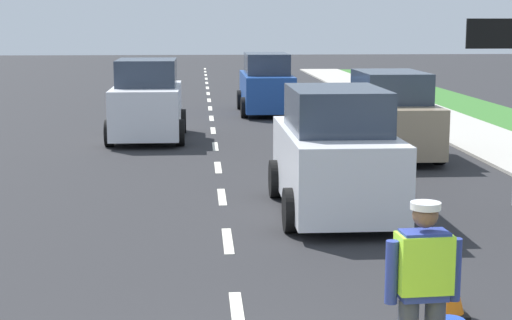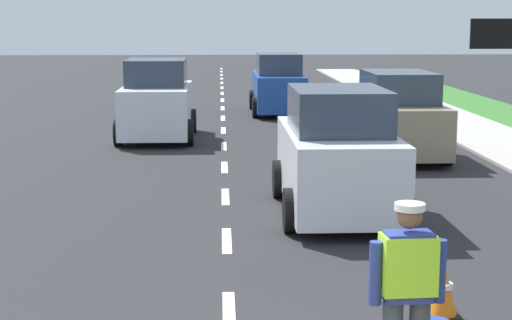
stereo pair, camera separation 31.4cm
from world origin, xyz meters
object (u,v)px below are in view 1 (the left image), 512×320
at_px(car_parked_far, 389,117).
at_px(car_outgoing_ahead, 335,155).
at_px(road_worker, 425,286).
at_px(traffic_cone_near, 451,288).
at_px(car_oncoming_second, 147,103).
at_px(lane_direction_sign, 508,66).
at_px(car_outgoing_far, 266,85).

bearing_deg(car_parked_far, car_outgoing_ahead, -111.37).
distance_m(car_parked_far, car_outgoing_ahead, 6.11).
relative_size(road_worker, traffic_cone_near, 2.74).
bearing_deg(traffic_cone_near, car_oncoming_second, 106.75).
distance_m(lane_direction_sign, traffic_cone_near, 6.13).
relative_size(lane_direction_sign, car_oncoming_second, 0.84).
distance_m(road_worker, car_parked_far, 12.57).
bearing_deg(road_worker, car_parked_far, 78.36).
xyz_separation_m(road_worker, lane_direction_sign, (3.29, 6.95, 1.48)).
bearing_deg(car_oncoming_second, car_outgoing_ahead, -67.56).
distance_m(road_worker, car_outgoing_far, 21.35).
bearing_deg(car_outgoing_ahead, traffic_cone_near, -84.31).
xyz_separation_m(traffic_cone_near, car_oncoming_second, (-4.10, 13.61, 0.69)).
xyz_separation_m(road_worker, car_oncoming_second, (-3.30, 15.37, 0.06)).
height_order(road_worker, car_outgoing_ahead, car_outgoing_ahead).
height_order(car_parked_far, car_outgoing_ahead, car_outgoing_ahead).
height_order(lane_direction_sign, car_outgoing_far, lane_direction_sign).
relative_size(car_parked_far, car_outgoing_far, 0.98).
bearing_deg(traffic_cone_near, car_outgoing_ahead, 95.69).
bearing_deg(lane_direction_sign, car_outgoing_ahead, -173.78).
xyz_separation_m(car_parked_far, car_oncoming_second, (-5.84, 3.05, 0.07)).
distance_m(traffic_cone_near, car_outgoing_ahead, 4.93).
distance_m(lane_direction_sign, car_parked_far, 5.62).
distance_m(road_worker, car_outgoing_ahead, 6.63).
bearing_deg(traffic_cone_near, lane_direction_sign, 64.29).
height_order(lane_direction_sign, car_parked_far, lane_direction_sign).
relative_size(lane_direction_sign, traffic_cone_near, 5.25).
xyz_separation_m(road_worker, car_outgoing_far, (0.38, 21.35, 0.02)).
bearing_deg(traffic_cone_near, car_outgoing_far, 91.22).
distance_m(traffic_cone_near, car_oncoming_second, 14.23).
distance_m(car_outgoing_far, car_oncoming_second, 7.02).
bearing_deg(lane_direction_sign, road_worker, -115.35).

